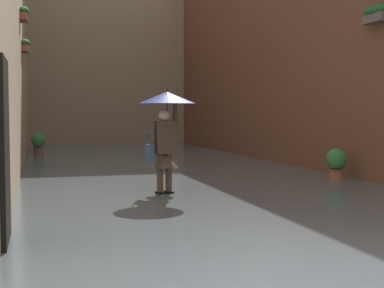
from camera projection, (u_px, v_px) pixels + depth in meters
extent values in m
plane|color=slate|center=(159.00, 168.00, 15.35)|extent=(60.00, 60.00, 0.00)
cube|color=#515B60|center=(159.00, 167.00, 15.35)|extent=(8.12, 28.02, 0.06)
cube|color=brown|center=(308.00, 27.00, 16.35)|extent=(1.80, 26.02, 8.21)
cube|color=#66605B|center=(375.00, 18.00, 11.43)|extent=(0.20, 0.70, 0.18)
ellipsoid|color=#23602D|center=(375.00, 11.00, 11.43)|extent=(0.28, 0.76, 0.24)
cube|color=black|center=(4.00, 153.00, 6.33)|extent=(0.08, 1.10, 2.20)
cube|color=#9E563D|center=(24.00, 18.00, 14.35)|extent=(0.20, 0.70, 0.18)
ellipsoid|color=#387F3D|center=(24.00, 11.00, 14.34)|extent=(0.28, 0.76, 0.24)
cube|color=#9E563D|center=(25.00, 49.00, 15.56)|extent=(0.20, 0.70, 0.18)
ellipsoid|color=#2D7033|center=(25.00, 43.00, 15.55)|extent=(0.28, 0.76, 0.24)
cube|color=gray|center=(106.00, 25.00, 26.46)|extent=(10.92, 1.80, 11.58)
cube|color=black|center=(160.00, 194.00, 10.17)|extent=(0.16, 0.26, 0.10)
cylinder|color=#4C3828|center=(160.00, 173.00, 10.14)|extent=(0.15, 0.15, 0.71)
cube|color=black|center=(169.00, 194.00, 10.25)|extent=(0.16, 0.26, 0.10)
cylinder|color=#4C3828|center=(169.00, 172.00, 10.23)|extent=(0.15, 0.15, 0.71)
cube|color=#4C3828|center=(164.00, 137.00, 10.15)|extent=(0.42, 0.31, 0.60)
cone|color=#4C3828|center=(164.00, 160.00, 10.17)|extent=(0.61, 0.61, 0.28)
sphere|color=#DBB293|center=(164.00, 115.00, 10.12)|extent=(0.22, 0.22, 0.22)
cylinder|color=#4C3828|center=(175.00, 114.00, 10.24)|extent=(0.10, 0.10, 0.44)
cylinder|color=#4C3828|center=(153.00, 134.00, 10.03)|extent=(0.10, 0.10, 0.48)
cylinder|color=black|center=(167.00, 109.00, 10.15)|extent=(0.02, 0.02, 0.43)
cone|color=navy|center=(167.00, 98.00, 10.14)|extent=(1.07, 1.07, 0.22)
cylinder|color=black|center=(167.00, 90.00, 10.13)|extent=(0.01, 0.01, 0.08)
cube|color=#334766|center=(150.00, 153.00, 9.99)|extent=(0.13, 0.29, 0.32)
torus|color=#334766|center=(150.00, 138.00, 9.98)|extent=(0.09, 0.30, 0.30)
cylinder|color=brown|center=(38.00, 152.00, 19.60)|extent=(0.34, 0.34, 0.31)
torus|color=brown|center=(38.00, 148.00, 19.59)|extent=(0.38, 0.38, 0.04)
ellipsoid|color=#387F3D|center=(38.00, 140.00, 19.58)|extent=(0.49, 0.49, 0.52)
cylinder|color=#9E563D|center=(336.00, 176.00, 12.35)|extent=(0.33, 0.33, 0.27)
torus|color=brown|center=(336.00, 170.00, 12.34)|extent=(0.37, 0.37, 0.04)
ellipsoid|color=#387F3D|center=(336.00, 159.00, 12.33)|extent=(0.45, 0.45, 0.48)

